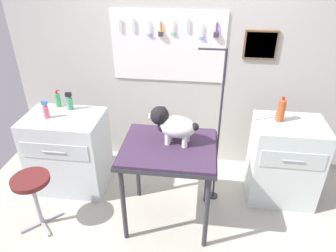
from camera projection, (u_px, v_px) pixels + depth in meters
ground at (169, 233)px, 3.02m from camera, size 4.40×4.00×0.04m
rear_wall_panel at (184, 72)px, 3.53m from camera, size 4.00×0.11×2.30m
grooming_table at (169, 155)px, 2.77m from camera, size 0.85×0.71×0.88m
grooming_arm at (217, 137)px, 3.05m from camera, size 0.29×0.11×1.65m
dog at (172, 124)px, 2.69m from camera, size 0.46×0.25×0.33m
counter_left at (69, 152)px, 3.41m from camera, size 0.80×0.58×0.88m
cabinet_right at (284, 161)px, 3.24m from camera, size 0.68×0.54×0.90m
stool at (32, 187)px, 2.86m from camera, size 0.35×0.35×0.58m
detangler_spray at (70, 102)px, 3.30m from camera, size 0.07×0.07×0.20m
spray_bottle_short at (58, 100)px, 3.36m from camera, size 0.06×0.06×0.19m
shampoo_bottle at (46, 111)px, 3.13m from camera, size 0.06×0.06×0.19m
soda_bottle at (281, 110)px, 3.01m from camera, size 0.08×0.08×0.26m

